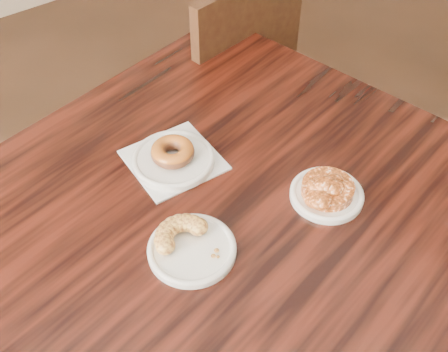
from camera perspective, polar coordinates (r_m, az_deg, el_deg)
cafe_table at (r=1.38m, az=1.25°, el=-13.46°), size 1.18×1.18×0.75m
chair_far at (r=1.82m, az=-1.93°, el=8.48°), size 0.51×0.51×0.90m
napkin at (r=1.16m, az=-5.14°, el=1.64°), size 0.18×0.18×0.00m
plate_donut at (r=1.15m, az=-5.17°, el=1.67°), size 0.17×0.17×0.01m
plate_cruller at (r=1.00m, az=-3.28°, el=-7.49°), size 0.16×0.16×0.01m
plate_fritter at (r=1.10m, az=10.37°, el=-1.90°), size 0.14×0.14×0.01m
glazed_donut at (r=1.13m, az=-5.24°, el=2.45°), size 0.09×0.09×0.03m
apple_fritter at (r=1.08m, az=10.53°, el=-1.10°), size 0.14×0.14×0.03m
cruller_fragment at (r=0.98m, az=-3.33°, el=-6.73°), size 0.12×0.12×0.03m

